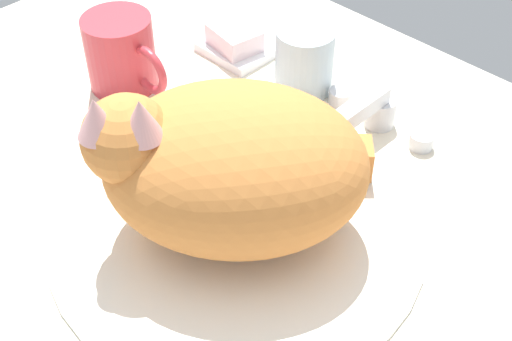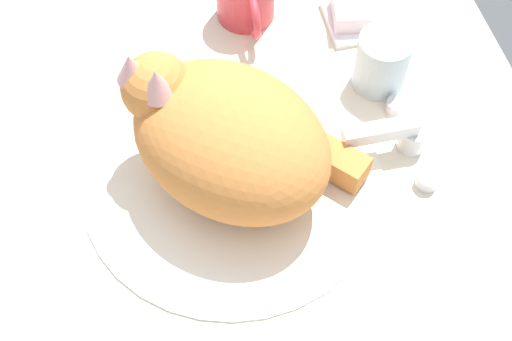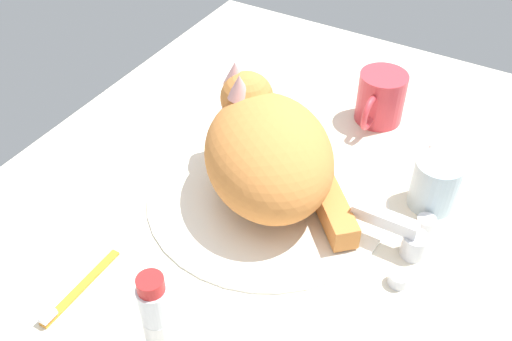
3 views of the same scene
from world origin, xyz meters
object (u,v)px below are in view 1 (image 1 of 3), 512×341
cat (227,164)px  coffee_mug (122,53)px  faucet (373,113)px  soap_bar (234,37)px  rinse_cup (304,60)px

cat → coffee_mug: (-26.55, 7.81, -3.87)cm
faucet → soap_bar: bearing=179.9°
cat → soap_bar: size_ratio=4.89×
soap_bar → rinse_cup: bearing=3.2°
faucet → rinse_cup: bearing=176.3°
faucet → cat: size_ratio=0.46×
rinse_cup → soap_bar: rinse_cup is taller
coffee_mug → cat: bearing=-16.4°
rinse_cup → soap_bar: 11.53cm
cat → soap_bar: bearing=134.7°
faucet → coffee_mug: bearing=-152.5°
faucet → soap_bar: faucet is taller
rinse_cup → faucet: bearing=-3.7°
faucet → cat: bearing=-91.7°
faucet → cat: (-0.64, -21.97, 5.97)cm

